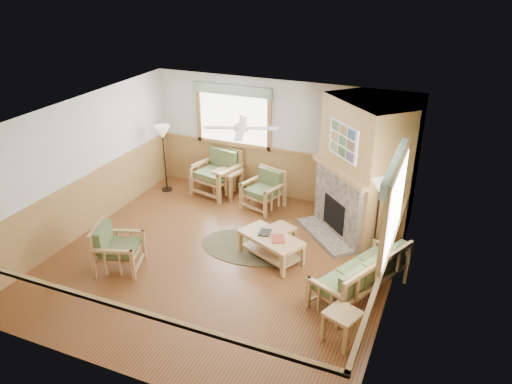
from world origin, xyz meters
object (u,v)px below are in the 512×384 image
at_px(coffee_table, 271,248).
at_px(end_table_sofa, 342,327).
at_px(armchair_back_right, 263,190).
at_px(footstool, 281,236).
at_px(sofa, 360,274).
at_px(floor_lamp_right, 377,219).
at_px(end_table_chairs, 228,183).
at_px(floor_lamp_left, 165,159).
at_px(armchair_left, 118,248).
at_px(armchair_back_left, 216,173).

relative_size(coffee_table, end_table_sofa, 2.34).
xyz_separation_m(coffee_table, end_table_sofa, (1.72, -1.62, 0.02)).
bearing_deg(armchair_back_right, footstool, -38.28).
xyz_separation_m(sofa, armchair_back_right, (-2.65, 2.33, 0.01)).
bearing_deg(floor_lamp_right, footstool, -172.17).
distance_m(end_table_chairs, end_table_sofa, 5.25).
relative_size(floor_lamp_left, floor_lamp_right, 1.00).
height_order(end_table_sofa, floor_lamp_right, floor_lamp_right).
relative_size(sofa, coffee_table, 1.50).
bearing_deg(end_table_chairs, armchair_left, -97.54).
bearing_deg(coffee_table, armchair_back_left, 159.93).
distance_m(end_table_chairs, footstool, 2.51).
bearing_deg(armchair_left, coffee_table, -80.10).
bearing_deg(armchair_left, armchair_back_right, -43.38).
height_order(armchair_back_right, floor_lamp_right, floor_lamp_right).
distance_m(armchair_left, end_table_chairs, 3.51).
xyz_separation_m(end_table_chairs, footstool, (1.91, -1.62, -0.12)).
bearing_deg(footstool, coffee_table, -89.58).
bearing_deg(end_table_sofa, armchair_left, 175.63).
bearing_deg(floor_lamp_right, sofa, -90.00).
height_order(coffee_table, floor_lamp_left, floor_lamp_left).
relative_size(coffee_table, floor_lamp_right, 0.74).
xyz_separation_m(end_table_sofa, floor_lamp_right, (0.00, 2.41, 0.55)).
bearing_deg(armchair_back_left, footstool, -23.96).
bearing_deg(sofa, floor_lamp_left, -89.24).
distance_m(sofa, coffee_table, 1.79).
bearing_deg(floor_lamp_right, armchair_back_left, 160.64).
bearing_deg(end_table_chairs, armchair_back_right, -15.62).
bearing_deg(end_table_chairs, armchair_back_left, 180.00).
bearing_deg(armchair_back_left, armchair_back_right, 0.22).
relative_size(armchair_left, coffee_table, 0.70).
bearing_deg(floor_lamp_left, armchair_back_right, 1.02).
xyz_separation_m(armchair_left, floor_lamp_left, (-1.01, 3.16, 0.38)).
height_order(armchair_back_right, coffee_table, armchair_back_right).
distance_m(sofa, end_table_chairs, 4.47).
xyz_separation_m(armchair_back_left, coffee_table, (2.22, -2.17, -0.27)).
distance_m(coffee_table, footstool, 0.55).
distance_m(coffee_table, floor_lamp_right, 1.97).
xyz_separation_m(armchair_back_left, armchair_left, (-0.16, -3.48, -0.09)).
xyz_separation_m(sofa, end_table_chairs, (-3.63, 2.61, -0.10)).
height_order(footstool, floor_lamp_right, floor_lamp_right).
bearing_deg(armchair_back_left, end_table_sofa, -31.64).
bearing_deg(footstool, sofa, -29.77).
bearing_deg(sofa, armchair_back_left, -98.60).
bearing_deg(coffee_table, armchair_back_right, 140.32).
bearing_deg(armchair_left, footstool, -70.93).
bearing_deg(end_table_sofa, armchair_back_left, 136.08).
distance_m(armchair_back_right, end_table_sofa, 4.40).
relative_size(armchair_back_left, end_table_sofa, 1.99).
xyz_separation_m(end_table_sofa, floor_lamp_left, (-5.10, 3.47, 0.55)).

